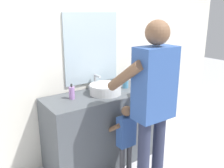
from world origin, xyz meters
TOP-DOWN VIEW (x-y plane):
  - back_wall at (0.00, 0.62)m, footprint 4.40×0.10m
  - vanity_cabinet at (0.00, 0.30)m, footprint 1.38×0.54m
  - sink_basin at (0.00, 0.28)m, footprint 0.35×0.35m
  - faucet at (0.00, 0.49)m, footprint 0.18×0.14m
  - toothbrush_cup at (0.32, 0.33)m, footprint 0.07×0.07m
  - soap_bottle at (-0.38, 0.34)m, footprint 0.06×0.06m
  - child_toddler at (0.00, -0.10)m, footprint 0.25×0.25m
  - adult_parent at (0.10, -0.37)m, footprint 0.52×0.55m

SIDE VIEW (x-z plane):
  - vanity_cabinet at x=0.00m, z-range 0.00..0.84m
  - child_toddler at x=0.00m, z-range 0.08..0.90m
  - toothbrush_cup at x=0.32m, z-range 0.79..1.00m
  - sink_basin at x=0.00m, z-range 0.84..0.95m
  - soap_bottle at x=-0.38m, z-range 0.82..0.99m
  - faucet at x=0.00m, z-range 0.83..1.01m
  - adult_parent at x=0.10m, z-range 0.17..1.83m
  - back_wall at x=0.00m, z-range 0.00..2.70m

